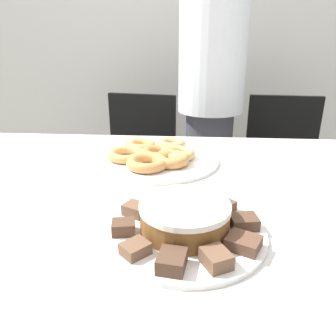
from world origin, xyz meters
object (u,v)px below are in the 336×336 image
object	(u,v)px
person_standing	(211,98)
office_chair_right	(281,183)
plate_cake	(184,232)
plate_donuts	(158,160)
office_chair_left	(136,179)
frosted_cake	(185,217)

from	to	relation	value
person_standing	office_chair_right	bearing A→B (deg)	13.26
plate_cake	plate_donuts	bearing A→B (deg)	103.03
office_chair_left	plate_donuts	world-z (taller)	office_chair_left
plate_donuts	frosted_cake	world-z (taller)	frosted_cake
frosted_cake	plate_donuts	bearing A→B (deg)	103.03
person_standing	plate_donuts	size ratio (longest dim) A/B	4.22
person_standing	frosted_cake	size ratio (longest dim) A/B	9.18
office_chair_left	plate_cake	world-z (taller)	office_chair_left
frosted_cake	office_chair_right	bearing A→B (deg)	65.67
office_chair_right	frosted_cake	distance (m)	1.32
office_chair_right	frosted_cake	size ratio (longest dim) A/B	4.77
person_standing	office_chair_right	xyz separation A→B (m)	(0.42, 0.10, -0.48)
person_standing	office_chair_right	distance (m)	0.64
plate_cake	plate_donuts	distance (m)	0.43
office_chair_right	plate_donuts	size ratio (longest dim) A/B	2.19
plate_cake	plate_donuts	size ratio (longest dim) A/B	0.83
person_standing	plate_cake	bearing A→B (deg)	-95.40
person_standing	plate_donuts	xyz separation A→B (m)	(-0.20, -0.62, -0.10)
office_chair_left	plate_cake	size ratio (longest dim) A/B	2.64
office_chair_left	office_chair_right	size ratio (longest dim) A/B	1.00
person_standing	office_chair_right	size ratio (longest dim) A/B	1.92
office_chair_right	plate_donuts	bearing A→B (deg)	-126.25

